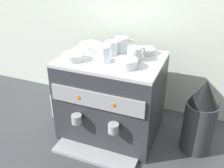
# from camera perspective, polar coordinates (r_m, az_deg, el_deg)

# --- Properties ---
(ground_plane) EXTENTS (4.00, 4.00, 0.00)m
(ground_plane) POSITION_cam_1_polar(r_m,az_deg,el_deg) (1.63, -0.00, -10.12)
(ground_plane) COLOR #38383D
(tiled_backsplash_wall) EXTENTS (2.80, 0.03, 0.94)m
(tiled_backsplash_wall) POSITION_cam_1_polar(r_m,az_deg,el_deg) (1.73, 4.68, 9.71)
(tiled_backsplash_wall) COLOR silver
(tiled_backsplash_wall) RESTS_ON ground_plane
(espresso_machine) EXTENTS (0.56, 0.54, 0.49)m
(espresso_machine) POSITION_cam_1_polar(r_m,az_deg,el_deg) (1.49, -0.06, -2.88)
(espresso_machine) COLOR #2D2D33
(espresso_machine) RESTS_ON ground_plane
(ceramic_cup_0) EXTENTS (0.11, 0.07, 0.08)m
(ceramic_cup_0) POSITION_cam_1_polar(r_m,az_deg,el_deg) (1.32, -1.97, 6.77)
(ceramic_cup_0) COLOR silver
(ceramic_cup_0) RESTS_ON espresso_machine
(ceramic_cup_1) EXTENTS (0.12, 0.08, 0.08)m
(ceramic_cup_1) POSITION_cam_1_polar(r_m,az_deg,el_deg) (1.47, 2.27, 8.94)
(ceramic_cup_1) COLOR silver
(ceramic_cup_1) RESTS_ON espresso_machine
(ceramic_cup_2) EXTENTS (0.09, 0.11, 0.07)m
(ceramic_cup_2) POSITION_cam_1_polar(r_m,az_deg,el_deg) (1.35, 5.24, 6.86)
(ceramic_cup_2) COLOR silver
(ceramic_cup_2) RESTS_ON espresso_machine
(ceramic_cup_3) EXTENTS (0.09, 0.09, 0.08)m
(ceramic_cup_3) POSITION_cam_1_polar(r_m,az_deg,el_deg) (1.41, -0.37, 8.05)
(ceramic_cup_3) COLOR silver
(ceramic_cup_3) RESTS_ON espresso_machine
(ceramic_bowl_0) EXTENTS (0.11, 0.11, 0.04)m
(ceramic_bowl_0) POSITION_cam_1_polar(r_m,az_deg,el_deg) (1.27, 3.27, 4.68)
(ceramic_bowl_0) COLOR white
(ceramic_bowl_0) RESTS_ON espresso_machine
(ceramic_bowl_1) EXTENTS (0.10, 0.10, 0.03)m
(ceramic_bowl_1) POSITION_cam_1_polar(r_m,az_deg,el_deg) (1.46, 7.74, 7.41)
(ceramic_bowl_1) COLOR white
(ceramic_bowl_1) RESTS_ON espresso_machine
(ceramic_bowl_2) EXTENTS (0.12, 0.12, 0.04)m
(ceramic_bowl_2) POSITION_cam_1_polar(r_m,az_deg,el_deg) (1.37, -8.75, 6.05)
(ceramic_bowl_2) COLOR white
(ceramic_bowl_2) RESTS_ON espresso_machine
(ceramic_bowl_3) EXTENTS (0.13, 0.13, 0.04)m
(ceramic_bowl_3) POSITION_cam_1_polar(r_m,az_deg,el_deg) (1.51, -4.98, 8.39)
(ceramic_bowl_3) COLOR white
(ceramic_bowl_3) RESTS_ON espresso_machine
(coffee_grinder) EXTENTS (0.17, 0.17, 0.43)m
(coffee_grinder) POSITION_cam_1_polar(r_m,az_deg,el_deg) (1.45, 19.24, -7.16)
(coffee_grinder) COLOR #333338
(coffee_grinder) RESTS_ON ground_plane
(milk_pitcher) EXTENTS (0.08, 0.08, 0.16)m
(milk_pitcher) POSITION_cam_1_polar(r_m,az_deg,el_deg) (1.75, -12.17, -4.75)
(milk_pitcher) COLOR #B7B7BC
(milk_pitcher) RESTS_ON ground_plane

